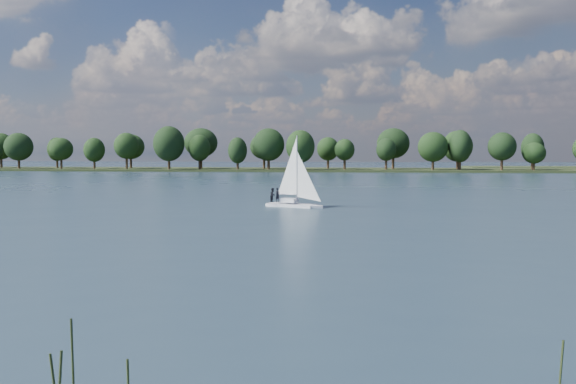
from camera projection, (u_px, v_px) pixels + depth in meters
The scene contains 4 objects.
ground at pixel (327, 187), 122.46m from camera, with size 700.00×700.00×0.00m, color #233342.
far_shore at pixel (346, 171), 233.41m from camera, with size 660.00×40.00×1.50m, color black.
sailboat at pixel (292, 186), 76.25m from camera, with size 6.92×4.56×8.89m.
treeline at pixel (338, 149), 229.34m from camera, with size 562.91×74.14×17.78m.
Camera 1 is at (7.68, -22.28, 6.41)m, focal length 40.00 mm.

